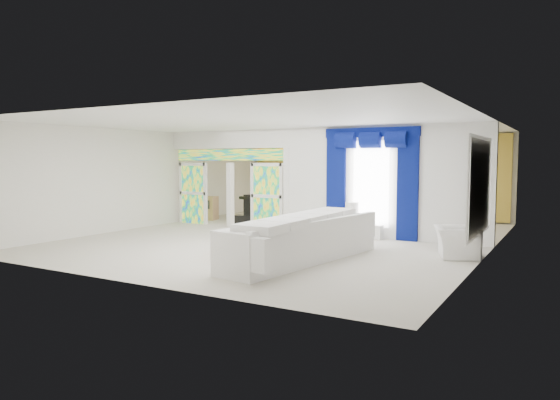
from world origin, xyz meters
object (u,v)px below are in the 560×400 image
Objects in this scene: coffee_table at (256,243)px; armchair at (457,242)px; grand_piano at (271,206)px; console_table at (362,231)px; white_sofa at (303,241)px.

armchair reaches higher than coffee_table.
grand_piano reaches higher than armchair.
console_table is 3.18m from armchair.
coffee_table is 1.74× the size of console_table.
console_table is 0.62× the size of grand_piano.
white_sofa is at bearing -12.53° from coffee_table.
coffee_table reaches higher than console_table.
armchair is (4.01, 1.74, 0.11)m from coffee_table.
console_table is (-0.09, 3.63, -0.23)m from white_sofa.
armchair is (2.66, 2.04, -0.09)m from white_sofa.
grand_piano is at bearing 149.29° from console_table.
console_table is (1.26, 3.33, -0.03)m from coffee_table.
grand_piano is (-3.18, 5.97, 0.24)m from coffee_table.
white_sofa reaches higher than console_table.
white_sofa is 4.32× the size of armchair.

